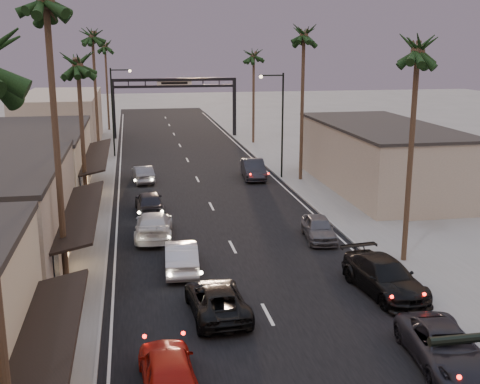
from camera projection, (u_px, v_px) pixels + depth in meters
name	position (u px, v px, depth m)	size (l,w,h in m)	color
ground	(206.00, 196.00, 45.94)	(200.00, 200.00, 0.00)	slate
road	(199.00, 182.00, 50.71)	(14.00, 120.00, 0.02)	black
sidewalk_left	(88.00, 169.00, 55.72)	(5.00, 92.00, 0.12)	slate
sidewalk_right	(287.00, 162.00, 59.04)	(5.00, 92.00, 0.12)	slate
storefront_far	(30.00, 165.00, 44.98)	(8.00, 16.00, 5.00)	#C4B996
storefront_dist	(62.00, 121.00, 66.82)	(8.00, 20.00, 6.00)	gray
building_right	(380.00, 158.00, 47.78)	(8.00, 18.00, 5.00)	gray
arch	(175.00, 93.00, 73.25)	(15.20, 0.40, 7.27)	black
streetlight_right	(279.00, 117.00, 50.64)	(2.13, 0.30, 9.00)	black
streetlight_left	(115.00, 105.00, 60.64)	(2.13, 0.30, 9.00)	black
palm_lc	(77.00, 58.00, 38.10)	(3.20, 3.20, 12.20)	#38281C
palm_ld	(92.00, 32.00, 55.78)	(3.20, 3.20, 14.20)	#38281C
palm_ra	(419.00, 42.00, 29.41)	(3.20, 3.20, 13.20)	#38281C
palm_rb	(304.00, 30.00, 48.28)	(3.20, 3.20, 14.20)	#38281C
palm_rc	(254.00, 52.00, 67.84)	(3.20, 3.20, 12.20)	#38281C
palm_far	(105.00, 43.00, 78.03)	(3.20, 3.20, 13.20)	#38281C
oncoming_red	(168.00, 370.00, 20.02)	(1.84, 4.57, 1.56)	#96130A
oncoming_pickup	(217.00, 300.00, 25.72)	(2.29, 4.98, 1.38)	black
oncoming_silver	(181.00, 256.00, 30.77)	(1.62, 4.66, 1.53)	#A8A9AE
oncoming_white	(154.00, 225.00, 36.03)	(2.17, 5.35, 1.55)	#B6B6B6
oncoming_dgrey	(149.00, 202.00, 41.27)	(1.83, 4.54, 1.55)	black
oncoming_grey_far	(143.00, 174.00, 50.53)	(1.48, 4.24, 1.40)	#56575B
curbside_near	(445.00, 347.00, 21.70)	(2.32, 5.04, 1.40)	black
curbside_black	(385.00, 277.00, 27.94)	(2.27, 5.58, 1.62)	black
curbside_grey	(319.00, 228.00, 35.63)	(1.68, 4.17, 1.42)	#47474C
curbside_far	(253.00, 169.00, 51.80)	(1.75, 5.02, 1.65)	black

